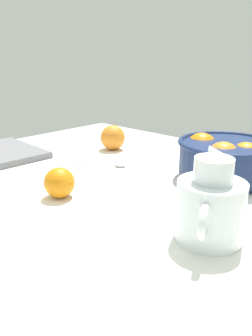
# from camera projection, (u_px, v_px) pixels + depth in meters

# --- Properties ---
(ground_plane) EXTENTS (1.25, 1.03, 0.03)m
(ground_plane) POSITION_uv_depth(u_px,v_px,m) (122.00, 197.00, 0.76)
(ground_plane) COLOR white
(fruit_bowl) EXTENTS (0.24, 0.24, 0.10)m
(fruit_bowl) POSITION_uv_depth(u_px,v_px,m) (225.00, 158.00, 0.82)
(fruit_bowl) COLOR navy
(fruit_bowl) RESTS_ON ground_plane
(juice_pitcher) EXTENTS (0.11, 0.14, 0.15)m
(juice_pitcher) POSITION_uv_depth(u_px,v_px,m) (210.00, 211.00, 0.54)
(juice_pitcher) COLOR white
(juice_pitcher) RESTS_ON ground_plane
(loose_orange_0) EXTENTS (0.08, 0.08, 0.08)m
(loose_orange_0) POSITION_uv_depth(u_px,v_px,m) (113.00, 138.00, 1.07)
(loose_orange_0) COLOR orange
(loose_orange_0) RESTS_ON ground_plane
(loose_orange_1) EXTENTS (0.07, 0.07, 0.07)m
(loose_orange_1) POSITION_uv_depth(u_px,v_px,m) (59.00, 183.00, 0.71)
(loose_orange_1) COLOR orange
(loose_orange_1) RESTS_ON ground_plane
(spoon) EXTENTS (0.12, 0.10, 0.01)m
(spoon) POSITION_uv_depth(u_px,v_px,m) (109.00, 165.00, 0.92)
(spoon) COLOR silver
(spoon) RESTS_ON ground_plane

